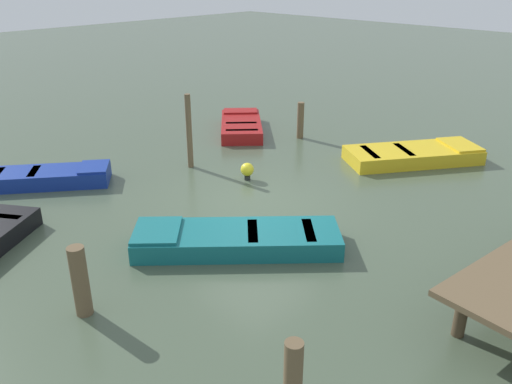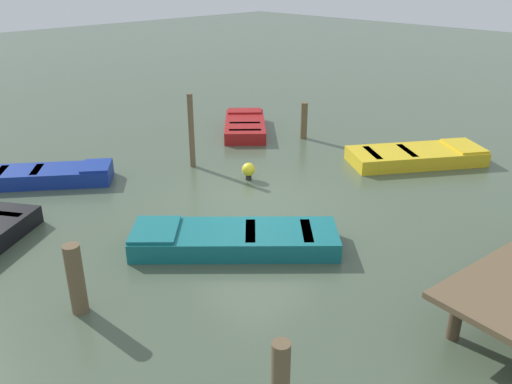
{
  "view_description": "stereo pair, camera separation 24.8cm",
  "coord_description": "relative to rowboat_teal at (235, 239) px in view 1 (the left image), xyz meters",
  "views": [
    {
      "loc": [
        8.26,
        8.05,
        5.4
      ],
      "look_at": [
        0.0,
        0.0,
        0.35
      ],
      "focal_mm": 36.74,
      "sensor_mm": 36.0,
      "label": 1
    },
    {
      "loc": [
        8.08,
        8.23,
        5.4
      ],
      "look_at": [
        0.0,
        0.0,
        0.35
      ],
      "focal_mm": 36.74,
      "sensor_mm": 36.0,
      "label": 2
    }
  ],
  "objects": [
    {
      "name": "mooring_piling_far_right",
      "position": [
        -6.67,
        -3.84,
        0.39
      ],
      "size": [
        0.22,
        0.22,
        1.21
      ],
      "primitive_type": "cylinder",
      "color": "brown",
      "rests_on": "ground_plane"
    },
    {
      "name": "mooring_piling_center",
      "position": [
        3.29,
        -0.22,
        0.42
      ],
      "size": [
        0.28,
        0.28,
        1.26
      ],
      "primitive_type": "cylinder",
      "color": "brown",
      "rests_on": "ground_plane"
    },
    {
      "name": "marker_buoy",
      "position": [
        -2.8,
        -2.47,
        0.07
      ],
      "size": [
        0.36,
        0.36,
        0.48
      ],
      "color": "#262626",
      "rests_on": "ground_plane"
    },
    {
      "name": "rowboat_red",
      "position": [
        -5.77,
        -5.76,
        0.0
      ],
      "size": [
        3.09,
        3.17,
        0.46
      ],
      "rotation": [
        0.0,
        0.0,
        3.96
      ],
      "color": "maroon",
      "rests_on": "ground_plane"
    },
    {
      "name": "ground_plane",
      "position": [
        -1.79,
        -1.16,
        -0.22
      ],
      "size": [
        80.0,
        80.0,
        0.0
      ],
      "primitive_type": "plane",
      "color": "#475642"
    },
    {
      "name": "rowboat_yellow",
      "position": [
        -7.25,
        0.03,
        0.0
      ],
      "size": [
        4.04,
        3.41,
        0.46
      ],
      "rotation": [
        0.0,
        0.0,
        2.54
      ],
      "color": "gold",
      "rests_on": "ground_plane"
    },
    {
      "name": "rowboat_blue",
      "position": [
        1.16,
        -6.06,
        0.0
      ],
      "size": [
        3.28,
        2.87,
        0.46
      ],
      "rotation": [
        0.0,
        0.0,
        2.49
      ],
      "color": "navy",
      "rests_on": "ground_plane"
    },
    {
      "name": "rowboat_teal",
      "position": [
        0.0,
        0.0,
        0.0
      ],
      "size": [
        3.91,
        3.85,
        0.46
      ],
      "rotation": [
        0.0,
        0.0,
        5.51
      ],
      "color": "#14666B",
      "rests_on": "ground_plane"
    },
    {
      "name": "mooring_piling_mid_right",
      "position": [
        -2.36,
        -4.34,
        0.85
      ],
      "size": [
        0.16,
        0.16,
        2.12
      ],
      "primitive_type": "cylinder",
      "color": "brown",
      "rests_on": "ground_plane"
    }
  ]
}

